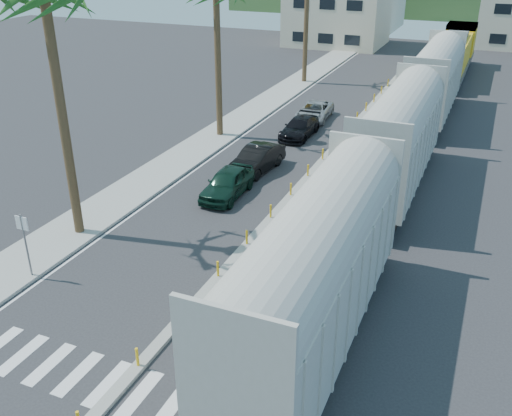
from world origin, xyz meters
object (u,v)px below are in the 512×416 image
at_px(street_sign, 24,237).
at_px(car_lead, 228,183).
at_px(car_second, 257,159).
at_px(cyclist, 223,323).

xyz_separation_m(street_sign, car_lead, (4.01, 10.82, -1.19)).
bearing_deg(car_second, street_sign, -99.60).
relative_size(street_sign, cyclist, 1.36).
bearing_deg(cyclist, street_sign, 66.63).
xyz_separation_m(car_lead, car_second, (0.07, 4.00, 0.00)).
relative_size(street_sign, car_lead, 0.65).
height_order(street_sign, car_second, street_sign).
bearing_deg(cyclist, car_second, -1.69).
distance_m(street_sign, car_second, 15.42).
distance_m(car_lead, cyclist, 12.47).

